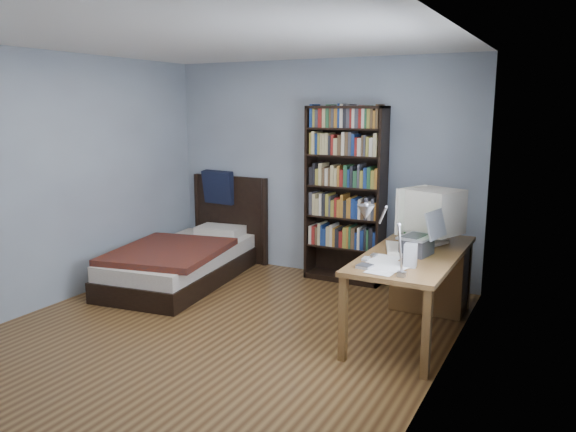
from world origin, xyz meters
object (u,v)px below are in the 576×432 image
object	(u,v)px
soda_can	(407,239)
bed	(187,257)
desk	(426,272)
bookshelf	(345,195)
desk_lamp	(372,220)
speaker	(410,255)
keyboard	(396,248)
crt_monitor	(432,212)
laptop	(419,242)

from	to	relation	value
soda_can	bed	xyz separation A→B (m)	(-2.61, 0.13, -0.54)
desk	bookshelf	world-z (taller)	bookshelf
desk_lamp	speaker	distance (m)	0.76
keyboard	bookshelf	size ratio (longest dim) A/B	0.21
desk	bookshelf	xyz separation A→B (m)	(-1.10, 0.67, 0.57)
desk_lamp	keyboard	world-z (taller)	desk_lamp
bed	crt_monitor	bearing A→B (deg)	1.44
desk	laptop	world-z (taller)	laptop
desk	soda_can	xyz separation A→B (m)	(-0.12, -0.27, 0.37)
laptop	desk_lamp	xyz separation A→B (m)	(-0.07, -1.03, 0.37)
speaker	soda_can	bearing A→B (deg)	102.22
crt_monitor	soda_can	distance (m)	0.34
keyboard	speaker	bearing A→B (deg)	-81.33
soda_can	crt_monitor	bearing A→B (deg)	49.76
desk	soda_can	bearing A→B (deg)	-114.81
keyboard	bookshelf	xyz separation A→B (m)	(-0.94, 1.15, 0.25)
crt_monitor	soda_can	xyz separation A→B (m)	(-0.17, -0.20, -0.23)
crt_monitor	speaker	distance (m)	0.90
speaker	bookshelf	world-z (taller)	bookshelf
keyboard	speaker	size ratio (longest dim) A/B	2.27
crt_monitor	keyboard	size ratio (longest dim) A/B	1.37
soda_can	laptop	bearing A→B (deg)	-57.91
laptop	soda_can	world-z (taller)	laptop
bookshelf	bed	bearing A→B (deg)	-153.64
laptop	soda_can	bearing A→B (deg)	122.09
laptop	bookshelf	world-z (taller)	bookshelf
bookshelf	laptop	bearing A→B (deg)	-46.47
desk	soda_can	distance (m)	0.47
soda_can	bed	size ratio (longest dim) A/B	0.06
speaker	desk_lamp	bearing A→B (deg)	-104.47
desk	keyboard	bearing A→B (deg)	-108.29
laptop	speaker	distance (m)	0.39
keyboard	soda_can	distance (m)	0.22
crt_monitor	bookshelf	world-z (taller)	bookshelf
desk	crt_monitor	xyz separation A→B (m)	(0.04, -0.07, 0.60)
crt_monitor	laptop	bearing A→B (deg)	-88.56
desk	bed	bearing A→B (deg)	-177.08
desk	speaker	world-z (taller)	speaker
desk	keyboard	size ratio (longest dim) A/B	4.07
soda_can	desk	bearing A→B (deg)	65.19
desk	bed	world-z (taller)	bed
desk_lamp	desk	bearing A→B (deg)	89.56
crt_monitor	speaker	xyz separation A→B (m)	(0.05, -0.87, -0.19)
laptop	soda_can	xyz separation A→B (m)	(-0.18, 0.29, -0.05)
keyboard	bed	distance (m)	2.64
desk_lamp	bookshelf	world-z (taller)	bookshelf
desk	bookshelf	bearing A→B (deg)	148.82
bed	laptop	bearing A→B (deg)	-8.44
desk	speaker	distance (m)	1.03
speaker	bed	size ratio (longest dim) A/B	0.09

